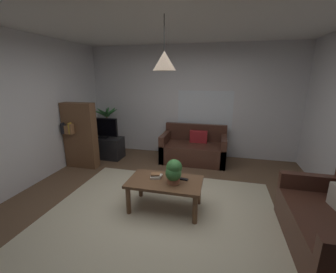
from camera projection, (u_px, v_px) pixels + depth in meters
The scene contains 20 objects.
floor at pixel (163, 210), 3.30m from camera, with size 5.02×5.06×0.02m, color brown.
rug at pixel (160, 217), 3.11m from camera, with size 3.26×2.78×0.01m, color beige.
wall_back at pixel (190, 102), 5.34m from camera, with size 5.14×0.06×2.64m, color silver.
wall_left at pixel (10, 115), 3.53m from camera, with size 0.06×5.06×2.64m, color silver.
ceiling at pixel (162, 12), 2.59m from camera, with size 5.02×5.06×0.02m, color white.
window_pane at pixel (205, 111), 5.28m from camera, with size 1.30×0.01×0.96m, color white.
couch_under_window at pixel (194, 149), 5.12m from camera, with size 1.46×0.80×0.82m.
couch_right_side at pixel (334, 230), 2.43m from camera, with size 0.80×1.46×0.82m.
coffee_table at pixel (165, 185), 3.22m from camera, with size 1.08×0.61×0.46m.
book_on_table_0 at pixel (155, 177), 3.28m from camera, with size 0.15×0.12×0.03m, color beige.
book_on_table_1 at pixel (157, 175), 3.28m from camera, with size 0.16×0.10×0.02m, color beige.
book_on_table_2 at pixel (155, 174), 3.27m from camera, with size 0.13×0.09×0.02m, color #99663F.
remote_on_table_0 at pixel (183, 179), 3.23m from camera, with size 0.05×0.16×0.02m, color black.
remote_on_table_1 at pixel (173, 181), 3.18m from camera, with size 0.05×0.16×0.02m, color black.
potted_plant_on_table at pixel (174, 171), 3.08m from camera, with size 0.23×0.27×0.34m.
tv_stand at pixel (104, 147), 5.35m from camera, with size 0.90×0.44×0.50m, color black.
tv at pixel (102, 128), 5.19m from camera, with size 0.77×0.16×0.48m.
potted_palm_corner at pixel (107, 129), 5.78m from camera, with size 0.72×0.81×1.24m.
bookshelf_corner at pixel (80, 135), 4.69m from camera, with size 0.70×0.31×1.40m.
pendant_lamp at pixel (164, 61), 2.76m from camera, with size 0.30×0.30×0.65m.
Camera 1 is at (0.76, -2.79, 1.93)m, focal length 23.51 mm.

